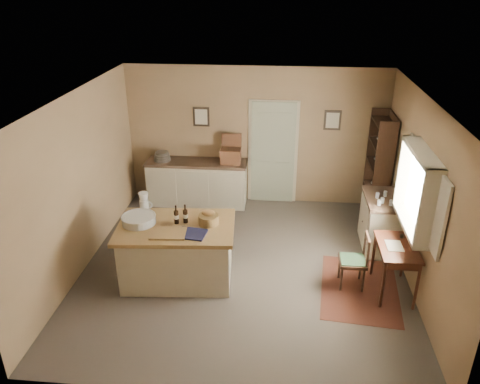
% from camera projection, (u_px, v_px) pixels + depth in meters
% --- Properties ---
extents(ground, '(5.00, 5.00, 0.00)m').
position_uv_depth(ground, '(244.00, 267.00, 7.40)').
color(ground, brown).
rests_on(ground, ground).
extents(wall_back, '(5.00, 0.10, 2.70)m').
position_uv_depth(wall_back, '(255.00, 136.00, 9.08)').
color(wall_back, '#977754').
rests_on(wall_back, ground).
extents(wall_front, '(5.00, 0.10, 2.70)m').
position_uv_depth(wall_front, '(222.00, 297.00, 4.58)').
color(wall_front, '#977754').
rests_on(wall_front, ground).
extents(wall_left, '(0.10, 5.00, 2.70)m').
position_uv_depth(wall_left, '(79.00, 183.00, 7.05)').
color(wall_left, '#977754').
rests_on(wall_left, ground).
extents(wall_right, '(0.10, 5.00, 2.70)m').
position_uv_depth(wall_right, '(420.00, 197.00, 6.61)').
color(wall_right, '#977754').
rests_on(wall_right, ground).
extents(ceiling, '(5.00, 5.00, 0.00)m').
position_uv_depth(ceiling, '(244.00, 99.00, 6.26)').
color(ceiling, silver).
rests_on(ceiling, wall_back).
extents(door, '(0.97, 0.06, 2.11)m').
position_uv_depth(door, '(273.00, 152.00, 9.15)').
color(door, '#9FA589').
rests_on(door, ground).
extents(framed_prints, '(2.82, 0.02, 0.38)m').
position_uv_depth(framed_prints, '(266.00, 119.00, 8.89)').
color(framed_prints, black).
rests_on(framed_prints, ground).
extents(window, '(0.25, 1.99, 1.12)m').
position_uv_depth(window, '(420.00, 190.00, 6.35)').
color(window, beige).
rests_on(window, ground).
extents(work_island, '(1.77, 1.23, 1.20)m').
position_uv_depth(work_island, '(177.00, 250.00, 6.96)').
color(work_island, beige).
rests_on(work_island, ground).
extents(sideboard, '(1.97, 0.56, 1.18)m').
position_uv_depth(sideboard, '(198.00, 181.00, 9.28)').
color(sideboard, beige).
rests_on(sideboard, ground).
extents(rug, '(1.25, 1.70, 0.01)m').
position_uv_depth(rug, '(359.00, 289.00, 6.90)').
color(rug, '#4A2917').
rests_on(rug, ground).
extents(writing_desk, '(0.53, 0.87, 0.82)m').
position_uv_depth(writing_desk, '(397.00, 252.00, 6.58)').
color(writing_desk, '#33160C').
rests_on(writing_desk, ground).
extents(desk_chair, '(0.39, 0.39, 0.83)m').
position_uv_depth(desk_chair, '(353.00, 261.00, 6.81)').
color(desk_chair, black).
rests_on(desk_chair, ground).
extents(right_cabinet, '(0.54, 0.97, 0.99)m').
position_uv_depth(right_cabinet, '(379.00, 222.00, 7.81)').
color(right_cabinet, beige).
rests_on(right_cabinet, ground).
extents(shelving_unit, '(0.34, 0.90, 1.99)m').
position_uv_depth(shelving_unit, '(381.00, 167.00, 8.58)').
color(shelving_unit, black).
rests_on(shelving_unit, ground).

